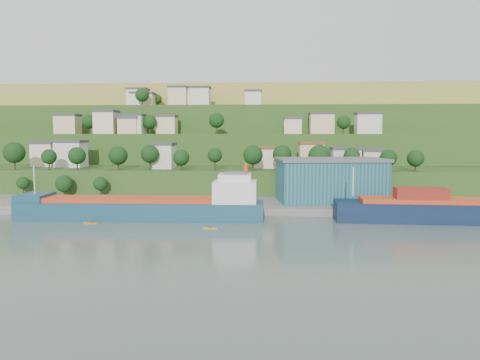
# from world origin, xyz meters

# --- Properties ---
(ground) EXTENTS (500.00, 500.00, 0.00)m
(ground) POSITION_xyz_m (0.00, 0.00, 0.00)
(ground) COLOR #4A5A54
(ground) RESTS_ON ground
(quay) EXTENTS (220.00, 26.00, 4.00)m
(quay) POSITION_xyz_m (20.00, 28.00, 0.00)
(quay) COLOR slate
(quay) RESTS_ON ground
(pebble_beach) EXTENTS (40.00, 18.00, 2.40)m
(pebble_beach) POSITION_xyz_m (-55.00, 22.00, 0.00)
(pebble_beach) COLOR slate
(pebble_beach) RESTS_ON ground
(hillside) EXTENTS (360.00, 210.77, 96.00)m
(hillside) POSITION_xyz_m (-0.04, 168.71, 0.08)
(hillside) COLOR #284719
(hillside) RESTS_ON ground
(cargo_ship_near) EXTENTS (63.48, 10.77, 16.29)m
(cargo_ship_near) POSITION_xyz_m (-12.21, 9.03, 2.60)
(cargo_ship_near) COLOR #153A4F
(cargo_ship_near) RESTS_ON ground
(cargo_ship_far) EXTENTS (63.18, 13.17, 17.06)m
(cargo_ship_far) POSITION_xyz_m (69.51, 9.39, 2.69)
(cargo_ship_far) COLOR #0B1333
(cargo_ship_far) RESTS_ON ground
(warehouse) EXTENTS (33.05, 22.57, 12.80)m
(warehouse) POSITION_xyz_m (36.84, 30.17, 8.43)
(warehouse) COLOR #1D4958
(warehouse) RESTS_ON quay
(caravan) EXTENTS (6.50, 3.61, 2.87)m
(caravan) POSITION_xyz_m (-50.81, 24.52, 2.63)
(caravan) COLOR white
(caravan) RESTS_ON pebble_beach
(dinghy) EXTENTS (4.67, 3.15, 0.88)m
(dinghy) POSITION_xyz_m (-42.30, 21.98, 1.64)
(dinghy) COLOR silver
(dinghy) RESTS_ON pebble_beach
(kayak_orange) EXTENTS (3.58, 1.13, 0.88)m
(kayak_orange) POSITION_xyz_m (-24.82, 1.82, 0.26)
(kayak_orange) COLOR orange
(kayak_orange) RESTS_ON ground
(kayak_yellow) EXTENTS (3.23, 0.99, 0.79)m
(kayak_yellow) POSITION_xyz_m (5.24, -2.96, 0.23)
(kayak_yellow) COLOR gold
(kayak_yellow) RESTS_ON ground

